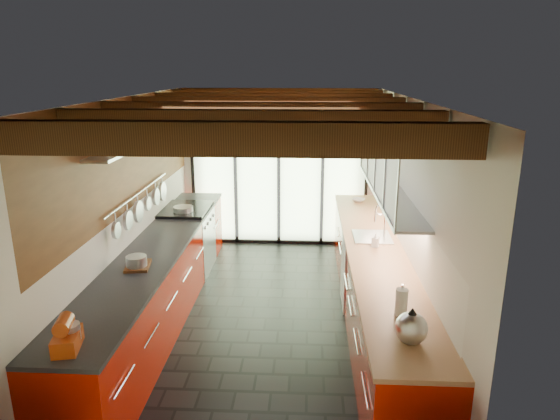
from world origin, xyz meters
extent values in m
plane|color=black|center=(0.00, 0.00, 0.00)|extent=(5.50, 5.50, 0.00)
plane|color=silver|center=(0.00, 2.75, 1.30)|extent=(3.20, 0.00, 3.20)
plane|color=silver|center=(0.00, -2.75, 1.30)|extent=(3.20, 0.00, 3.20)
plane|color=silver|center=(-1.60, 0.00, 1.30)|extent=(0.00, 5.50, 5.50)
plane|color=silver|center=(1.60, 0.00, 1.30)|extent=(0.00, 5.50, 5.50)
plane|color=#472814|center=(0.00, 0.00, 2.60)|extent=(5.50, 5.50, 0.00)
cube|color=#593316|center=(0.00, -2.25, 2.48)|extent=(3.14, 0.14, 0.22)
cube|color=#593316|center=(0.00, -1.35, 2.48)|extent=(3.14, 0.14, 0.22)
cube|color=#593316|center=(0.00, -0.45, 2.48)|extent=(3.14, 0.14, 0.22)
cube|color=#593316|center=(0.00, 0.45, 2.48)|extent=(3.14, 0.14, 0.22)
cube|color=#593316|center=(0.00, 1.35, 2.48)|extent=(3.14, 0.14, 0.22)
cube|color=#593316|center=(0.00, 2.25, 2.48)|extent=(3.14, 0.14, 0.22)
cube|color=brown|center=(0.00, 2.71, 2.35)|extent=(3.14, 0.06, 0.50)
plane|color=brown|center=(-1.57, 0.20, 1.98)|extent=(0.00, 4.90, 4.90)
plane|color=#C6EAAD|center=(0.00, 2.73, 1.08)|extent=(2.90, 0.00, 2.90)
cube|color=black|center=(-1.45, 2.72, 1.07)|extent=(0.05, 0.04, 2.15)
cube|color=black|center=(1.45, 2.72, 1.07)|extent=(0.05, 0.04, 2.15)
cube|color=black|center=(0.00, 2.69, 1.07)|extent=(0.06, 0.05, 2.15)
cube|color=black|center=(0.00, 2.69, 2.15)|extent=(2.90, 0.05, 0.06)
cylinder|color=#AC240D|center=(0.00, 2.67, 2.35)|extent=(0.34, 0.04, 0.34)
cylinder|color=beige|center=(0.00, 2.65, 2.35)|extent=(0.28, 0.02, 0.28)
cube|color=#A71100|center=(-1.28, 0.00, 0.44)|extent=(0.65, 5.00, 0.88)
cube|color=black|center=(-1.28, 0.00, 0.90)|extent=(0.68, 5.00, 0.04)
cube|color=silver|center=(-1.28, 1.45, 0.44)|extent=(0.66, 0.90, 0.90)
cube|color=black|center=(-1.28, 1.45, 0.93)|extent=(0.65, 0.90, 0.06)
cube|color=#A71100|center=(1.28, 0.00, 0.44)|extent=(0.65, 5.00, 0.88)
cube|color=tan|center=(1.28, 0.00, 0.90)|extent=(0.68, 5.00, 0.04)
cube|color=white|center=(0.95, 0.40, 0.44)|extent=(0.02, 0.60, 0.84)
cube|color=silver|center=(1.28, 0.40, 0.93)|extent=(0.45, 0.52, 0.02)
cylinder|color=silver|center=(1.42, 0.40, 1.10)|extent=(0.02, 0.02, 0.34)
torus|color=silver|center=(1.36, 0.40, 1.27)|extent=(0.14, 0.02, 0.14)
plane|color=silver|center=(1.26, 0.30, 1.85)|extent=(0.00, 3.00, 3.00)
cube|color=#9EA0A5|center=(1.43, 0.30, 1.51)|extent=(0.34, 3.00, 0.03)
cube|color=#9EA0A5|center=(1.43, 0.30, 2.19)|extent=(0.34, 3.00, 0.03)
cylinder|color=silver|center=(-1.54, 0.30, 1.47)|extent=(0.02, 2.20, 0.02)
cube|color=silver|center=(-1.45, 0.20, 2.10)|extent=(0.28, 2.60, 0.03)
cylinder|color=silver|center=(-1.50, -0.60, 1.29)|extent=(0.04, 0.18, 0.18)
cylinder|color=silver|center=(-1.50, -0.25, 1.29)|extent=(0.04, 0.22, 0.22)
cylinder|color=silver|center=(-1.50, 0.10, 1.29)|extent=(0.04, 0.26, 0.26)
cylinder|color=silver|center=(-1.50, 0.45, 1.29)|extent=(0.04, 0.18, 0.18)
cylinder|color=silver|center=(-1.50, 0.80, 1.29)|extent=(0.04, 0.22, 0.22)
cylinder|color=silver|center=(-1.50, 1.10, 1.29)|extent=(0.04, 0.26, 0.26)
cube|color=#B03A0E|center=(-1.27, -2.25, 0.98)|extent=(0.23, 0.33, 0.13)
cylinder|color=#B03A0E|center=(-1.27, -2.27, 1.13)|extent=(0.16, 0.21, 0.12)
cylinder|color=silver|center=(-1.27, -2.20, 1.03)|extent=(0.18, 0.18, 0.13)
cylinder|color=silver|center=(-1.27, -0.72, 0.99)|extent=(0.24, 0.24, 0.13)
cylinder|color=silver|center=(-1.27, 1.27, 0.97)|extent=(0.32, 0.32, 0.11)
cube|color=brown|center=(-1.27, -0.68, 0.93)|extent=(0.28, 0.36, 0.03)
sphere|color=silver|center=(1.27, -2.01, 1.04)|extent=(0.30, 0.30, 0.25)
cone|color=black|center=(1.27, -2.01, 1.18)|extent=(0.11, 0.11, 0.07)
cylinder|color=silver|center=(1.27, -1.87, 1.06)|extent=(0.05, 0.10, 0.05)
cylinder|color=white|center=(1.27, -1.60, 1.04)|extent=(0.14, 0.14, 0.23)
cylinder|color=silver|center=(1.27, -1.60, 1.18)|extent=(0.03, 0.03, 0.04)
imported|color=silver|center=(1.27, 0.07, 1.01)|extent=(0.10, 0.10, 0.17)
imported|color=silver|center=(1.27, 2.08, 0.94)|extent=(0.25, 0.25, 0.05)
camera|label=1|loc=(0.47, -5.41, 2.92)|focal=32.00mm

